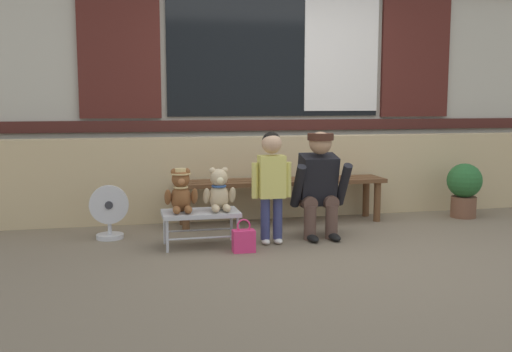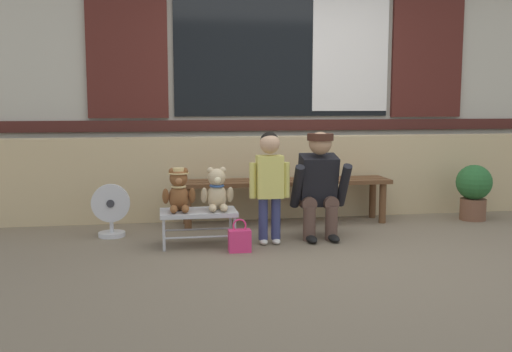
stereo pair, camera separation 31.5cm
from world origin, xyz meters
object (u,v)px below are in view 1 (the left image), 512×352
object	(u,v)px
teddy_bear_plain	(219,191)
child_standing	(272,175)
handbag_on_ground	(244,240)
adult_crouching	(319,184)
wooden_bench_long	(281,186)
teddy_bear_with_hat	(181,191)
floor_fan	(109,212)
small_display_bench	(201,215)
potted_plant	(464,187)

from	to	relation	value
teddy_bear_plain	child_standing	size ratio (longest dim) A/B	0.38
child_standing	handbag_on_ground	bearing A→B (deg)	-142.48
child_standing	adult_crouching	world-z (taller)	child_standing
wooden_bench_long	teddy_bear_with_hat	bearing A→B (deg)	-144.62
adult_crouching	floor_fan	world-z (taller)	adult_crouching
small_display_bench	child_standing	world-z (taller)	child_standing
teddy_bear_with_hat	floor_fan	bearing A→B (deg)	143.46
small_display_bench	potted_plant	bearing A→B (deg)	12.19
wooden_bench_long	child_standing	distance (m)	0.89
wooden_bench_long	teddy_bear_plain	world-z (taller)	teddy_bear_plain
wooden_bench_long	teddy_bear_with_hat	world-z (taller)	teddy_bear_with_hat
small_display_bench	adult_crouching	bearing A→B (deg)	5.24
teddy_bear_with_hat	adult_crouching	size ratio (longest dim) A/B	0.38
wooden_bench_long	child_standing	world-z (taller)	child_standing
teddy_bear_with_hat	handbag_on_ground	distance (m)	0.66
adult_crouching	handbag_on_ground	world-z (taller)	adult_crouching
wooden_bench_long	child_standing	bearing A→B (deg)	-110.99
teddy_bear_plain	potted_plant	bearing A→B (deg)	12.86
adult_crouching	potted_plant	distance (m)	1.86
adult_crouching	potted_plant	bearing A→B (deg)	16.24
wooden_bench_long	small_display_bench	world-z (taller)	wooden_bench_long
handbag_on_ground	child_standing	bearing A→B (deg)	37.52
wooden_bench_long	child_standing	size ratio (longest dim) A/B	2.19
child_standing	floor_fan	world-z (taller)	child_standing
small_display_bench	child_standing	bearing A→B (deg)	-4.25
teddy_bear_with_hat	floor_fan	world-z (taller)	teddy_bear_with_hat
small_display_bench	adult_crouching	world-z (taller)	adult_crouching
teddy_bear_plain	floor_fan	xyz separation A→B (m)	(-0.91, 0.44, -0.23)
small_display_bench	adult_crouching	size ratio (longest dim) A/B	0.67
potted_plant	floor_fan	xyz separation A→B (m)	(-3.61, -0.18, -0.08)
adult_crouching	floor_fan	bearing A→B (deg)	169.41
small_display_bench	child_standing	xyz separation A→B (m)	(0.60, -0.04, 0.33)
adult_crouching	handbag_on_ground	bearing A→B (deg)	-154.49
adult_crouching	handbag_on_ground	xyz separation A→B (m)	(-0.76, -0.36, -0.38)
teddy_bear_with_hat	potted_plant	distance (m)	3.09
child_standing	potted_plant	size ratio (longest dim) A/B	1.68
handbag_on_ground	floor_fan	bearing A→B (deg)	146.45
teddy_bear_with_hat	floor_fan	distance (m)	0.77
teddy_bear_plain	adult_crouching	bearing A→B (deg)	6.05
teddy_bear_plain	handbag_on_ground	bearing A→B (deg)	-60.07
teddy_bear_with_hat	adult_crouching	world-z (taller)	adult_crouching
floor_fan	handbag_on_ground	bearing A→B (deg)	-33.55
handbag_on_ground	small_display_bench	bearing A→B (deg)	139.72
wooden_bench_long	small_display_bench	distance (m)	1.19
wooden_bench_long	small_display_bench	xyz separation A→B (m)	(-0.91, -0.76, -0.11)
handbag_on_ground	wooden_bench_long	bearing A→B (deg)	59.84
small_display_bench	teddy_bear_with_hat	xyz separation A→B (m)	(-0.16, 0.00, 0.21)
child_standing	adult_crouching	distance (m)	0.51
teddy_bear_with_hat	adult_crouching	bearing A→B (deg)	4.46
teddy_bear_plain	floor_fan	distance (m)	1.04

